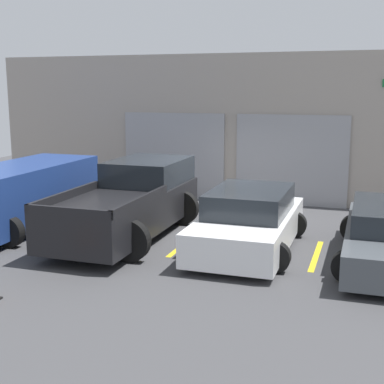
# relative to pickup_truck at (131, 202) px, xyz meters

# --- Properties ---
(ground_plane) EXTENTS (28.00, 28.00, 0.00)m
(ground_plane) POSITION_rel_pickup_truck_xyz_m (1.47, 1.63, -0.81)
(ground_plane) COLOR #3D3D3F
(shophouse_building) EXTENTS (16.56, 0.68, 4.52)m
(shophouse_building) POSITION_rel_pickup_truck_xyz_m (1.46, 4.92, 1.42)
(shophouse_building) COLOR #9E9389
(shophouse_building) RESTS_ON ground
(pickup_truck) EXTENTS (2.53, 5.14, 1.70)m
(pickup_truck) POSITION_rel_pickup_truck_xyz_m (0.00, 0.00, 0.00)
(pickup_truck) COLOR black
(pickup_truck) RESTS_ON ground
(sedan_white) EXTENTS (2.22, 4.22, 1.33)m
(sedan_white) POSITION_rel_pickup_truck_xyz_m (2.94, -0.26, -0.19)
(sedan_white) COLOR white
(sedan_white) RESTS_ON ground
(van_right) EXTENTS (2.29, 4.88, 1.59)m
(van_right) POSITION_rel_pickup_truck_xyz_m (-2.94, -0.28, 0.05)
(van_right) COLOR navy
(van_right) RESTS_ON ground
(parking_stripe_left) EXTENTS (0.12, 2.20, 0.01)m
(parking_stripe_left) POSITION_rel_pickup_truck_xyz_m (-1.47, -0.28, -0.81)
(parking_stripe_left) COLOR gold
(parking_stripe_left) RESTS_ON ground
(parking_stripe_centre) EXTENTS (0.12, 2.20, 0.01)m
(parking_stripe_centre) POSITION_rel_pickup_truck_xyz_m (1.47, -0.28, -0.81)
(parking_stripe_centre) COLOR gold
(parking_stripe_centre) RESTS_ON ground
(parking_stripe_right) EXTENTS (0.12, 2.20, 0.01)m
(parking_stripe_right) POSITION_rel_pickup_truck_xyz_m (4.40, -0.28, -0.81)
(parking_stripe_right) COLOR gold
(parking_stripe_right) RESTS_ON ground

